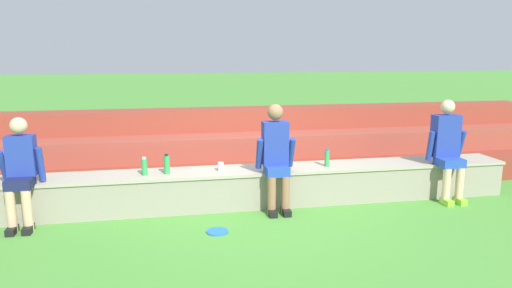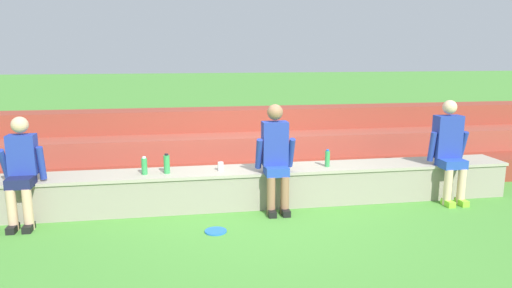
% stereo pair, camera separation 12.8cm
% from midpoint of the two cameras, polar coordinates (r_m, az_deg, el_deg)
% --- Properties ---
extents(ground_plane, '(80.00, 80.00, 0.00)m').
position_cam_midpoint_polar(ground_plane, '(6.29, 1.47, -8.15)').
color(ground_plane, '#4C9338').
extents(stone_seating_wall, '(7.20, 0.60, 0.51)m').
position_cam_midpoint_polar(stone_seating_wall, '(6.47, 1.00, -5.06)').
color(stone_seating_wall, gray).
rests_on(stone_seating_wall, ground).
extents(brick_bleachers, '(11.16, 1.86, 1.11)m').
position_cam_midpoint_polar(brick_bleachers, '(7.92, -1.07, -0.83)').
color(brick_bleachers, maroon).
rests_on(brick_bleachers, ground).
extents(person_far_left, '(0.50, 0.54, 1.33)m').
position_cam_midpoint_polar(person_far_left, '(6.25, -26.25, -2.75)').
color(person_far_left, '#DBAD89').
rests_on(person_far_left, ground).
extents(person_left_of_center, '(0.51, 0.47, 1.42)m').
position_cam_midpoint_polar(person_left_of_center, '(6.10, 3.03, -1.38)').
color(person_left_of_center, '#996B4C').
rests_on(person_left_of_center, ground).
extents(person_center, '(0.55, 0.52, 1.43)m').
position_cam_midpoint_polar(person_center, '(7.08, 23.08, -0.48)').
color(person_center, beige).
rests_on(person_center, ground).
extents(water_bottle_center_gap, '(0.07, 0.07, 0.24)m').
position_cam_midpoint_polar(water_bottle_center_gap, '(6.24, -12.94, -2.65)').
color(water_bottle_center_gap, green).
rests_on(water_bottle_center_gap, stone_seating_wall).
extents(water_bottle_mid_left, '(0.08, 0.08, 0.26)m').
position_cam_midpoint_polar(water_bottle_mid_left, '(6.23, -10.29, -2.43)').
color(water_bottle_mid_left, green).
rests_on(water_bottle_mid_left, stone_seating_wall).
extents(water_bottle_near_right, '(0.07, 0.07, 0.24)m').
position_cam_midpoint_polar(water_bottle_near_right, '(6.57, 9.28, -1.76)').
color(water_bottle_near_right, green).
rests_on(water_bottle_near_right, stone_seating_wall).
extents(plastic_cup_middle, '(0.08, 0.08, 0.12)m').
position_cam_midpoint_polar(plastic_cup_middle, '(6.30, -3.77, -2.75)').
color(plastic_cup_middle, white).
rests_on(plastic_cup_middle, stone_seating_wall).
extents(frisbee, '(0.26, 0.26, 0.02)m').
position_cam_midpoint_polar(frisbee, '(5.60, -4.29, -10.60)').
color(frisbee, blue).
rests_on(frisbee, ground).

